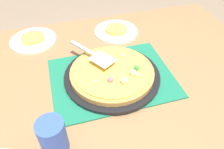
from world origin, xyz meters
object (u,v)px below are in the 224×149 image
(cup_near, at_px, (53,137))
(pizza_server, at_px, (94,54))
(plate_near_left, at_px, (33,40))
(served_slice_left, at_px, (33,38))
(served_slice_right, at_px, (116,29))
(pizza_pan, at_px, (112,76))
(pizza, at_px, (112,72))
(plate_far_right, at_px, (116,31))

(cup_near, relative_size, pizza_server, 0.55)
(plate_near_left, height_order, served_slice_left, served_slice_left)
(served_slice_right, bearing_deg, pizza_server, -125.01)
(plate_near_left, xyz_separation_m, served_slice_right, (0.41, -0.04, 0.01))
(pizza_pan, relative_size, served_slice_left, 3.45)
(pizza, bearing_deg, plate_far_right, 70.59)
(pizza_pan, height_order, cup_near, cup_near)
(pizza_pan, bearing_deg, plate_near_left, 129.36)
(plate_far_right, distance_m, pizza_server, 0.30)
(pizza, xyz_separation_m, served_slice_left, (-0.30, 0.36, -0.02))
(pizza, bearing_deg, served_slice_right, 70.59)
(served_slice_left, bearing_deg, pizza_pan, -50.64)
(plate_far_right, xyz_separation_m, cup_near, (-0.36, -0.57, 0.06))
(pizza, height_order, plate_far_right, pizza)
(pizza, bearing_deg, plate_near_left, 129.35)
(pizza_pan, xyz_separation_m, cup_near, (-0.25, -0.24, 0.05))
(pizza, height_order, served_slice_left, pizza)
(pizza_pan, xyz_separation_m, plate_near_left, (-0.29, 0.36, -0.01))
(pizza_pan, relative_size, served_slice_right, 3.45)
(pizza, height_order, cup_near, cup_near)
(pizza_pan, bearing_deg, plate_far_right, 70.27)
(cup_near, bearing_deg, served_slice_right, 57.46)
(served_slice_left, xyz_separation_m, pizza_server, (0.24, -0.28, 0.05))
(served_slice_left, xyz_separation_m, served_slice_right, (0.41, -0.04, 0.00))
(pizza_pan, height_order, pizza_server, pizza_server)
(served_slice_right, xyz_separation_m, pizza_server, (-0.17, -0.24, 0.05))
(served_slice_right, bearing_deg, pizza_pan, -109.73)
(pizza_pan, height_order, plate_far_right, pizza_pan)
(plate_near_left, distance_m, served_slice_left, 0.01)
(served_slice_left, relative_size, pizza_server, 0.51)
(pizza, distance_m, served_slice_right, 0.34)
(served_slice_left, bearing_deg, pizza, -50.65)
(pizza_server, bearing_deg, plate_far_right, 54.99)
(pizza, height_order, served_slice_right, pizza)
(served_slice_right, bearing_deg, plate_far_right, 0.00)
(cup_near, bearing_deg, pizza_pan, 44.80)
(plate_far_right, bearing_deg, cup_near, -122.54)
(served_slice_left, distance_m, cup_near, 0.61)
(pizza_pan, xyz_separation_m, pizza_server, (-0.05, 0.08, 0.06))
(served_slice_right, distance_m, pizza_server, 0.30)
(pizza_server, bearing_deg, pizza, -57.55)
(served_slice_right, bearing_deg, cup_near, -122.54)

